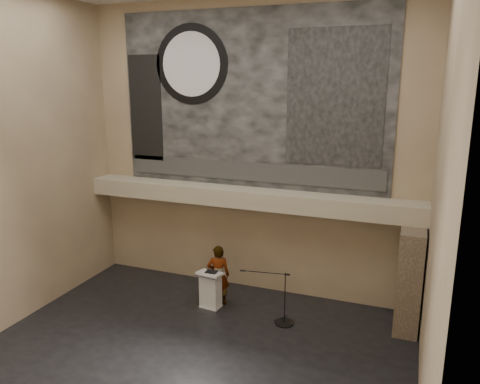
% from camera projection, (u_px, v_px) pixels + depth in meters
% --- Properties ---
extents(floor, '(10.00, 10.00, 0.00)m').
position_uv_depth(floor, '(191.00, 354.00, 10.98)').
color(floor, black).
rests_on(floor, ground).
extents(wall_back, '(10.00, 0.02, 8.50)m').
position_uv_depth(wall_back, '(250.00, 151.00, 13.60)').
color(wall_back, '#826952').
rests_on(wall_back, floor).
extents(wall_front, '(10.00, 0.02, 8.50)m').
position_uv_depth(wall_front, '(51.00, 235.00, 6.34)').
color(wall_front, '#826952').
rests_on(wall_front, floor).
extents(wall_left, '(0.02, 8.00, 8.50)m').
position_uv_depth(wall_left, '(8.00, 163.00, 11.71)').
color(wall_left, '#826952').
rests_on(wall_left, floor).
extents(wall_right, '(0.02, 8.00, 8.50)m').
position_uv_depth(wall_right, '(440.00, 199.00, 8.24)').
color(wall_right, '#826952').
rests_on(wall_right, floor).
extents(soffit, '(10.00, 0.80, 0.50)m').
position_uv_depth(soffit, '(245.00, 197.00, 13.55)').
color(soffit, tan).
rests_on(soffit, wall_back).
extents(sprinkler_left, '(0.04, 0.04, 0.06)m').
position_uv_depth(sprinkler_left, '(195.00, 202.00, 14.12)').
color(sprinkler_left, '#B2893D').
rests_on(sprinkler_left, soffit).
extents(sprinkler_right, '(0.04, 0.04, 0.06)m').
position_uv_depth(sprinkler_right, '(309.00, 214.00, 12.91)').
color(sprinkler_right, '#B2893D').
rests_on(sprinkler_right, soffit).
extents(banner, '(8.00, 0.05, 5.00)m').
position_uv_depth(banner, '(250.00, 100.00, 13.23)').
color(banner, black).
rests_on(banner, wall_back).
extents(banner_text_strip, '(7.76, 0.02, 0.55)m').
position_uv_depth(banner_text_strip, '(249.00, 172.00, 13.68)').
color(banner_text_strip, '#2B2B2B').
rests_on(banner_text_strip, banner).
extents(banner_clock_rim, '(2.30, 0.02, 2.30)m').
position_uv_depth(banner_clock_rim, '(191.00, 64.00, 13.58)').
color(banner_clock_rim, black).
rests_on(banner_clock_rim, banner).
extents(banner_clock_face, '(1.84, 0.02, 1.84)m').
position_uv_depth(banner_clock_face, '(191.00, 64.00, 13.56)').
color(banner_clock_face, silver).
rests_on(banner_clock_face, banner).
extents(banner_building_print, '(2.60, 0.02, 3.60)m').
position_uv_depth(banner_building_print, '(335.00, 98.00, 12.34)').
color(banner_building_print, black).
rests_on(banner_building_print, banner).
extents(banner_brick_print, '(1.10, 0.02, 3.20)m').
position_uv_depth(banner_brick_print, '(146.00, 108.00, 14.45)').
color(banner_brick_print, black).
rests_on(banner_brick_print, banner).
extents(stone_pier, '(0.60, 1.40, 2.70)m').
position_uv_depth(stone_pier, '(410.00, 278.00, 11.90)').
color(stone_pier, '#47392B').
rests_on(stone_pier, floor).
extents(lectern, '(0.72, 0.55, 1.13)m').
position_uv_depth(lectern, '(211.00, 290.00, 13.04)').
color(lectern, silver).
rests_on(lectern, floor).
extents(binder, '(0.32, 0.27, 0.04)m').
position_uv_depth(binder, '(211.00, 272.00, 12.87)').
color(binder, black).
rests_on(binder, lectern).
extents(papers, '(0.26, 0.34, 0.00)m').
position_uv_depth(papers, '(206.00, 272.00, 12.88)').
color(papers, silver).
rests_on(papers, lectern).
extents(speaker_person, '(0.74, 0.60, 1.76)m').
position_uv_depth(speaker_person, '(218.00, 275.00, 13.25)').
color(speaker_person, silver).
rests_on(speaker_person, floor).
extents(mic_stand, '(1.44, 0.52, 1.43)m').
position_uv_depth(mic_stand, '(283.00, 316.00, 12.34)').
color(mic_stand, black).
rests_on(mic_stand, floor).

